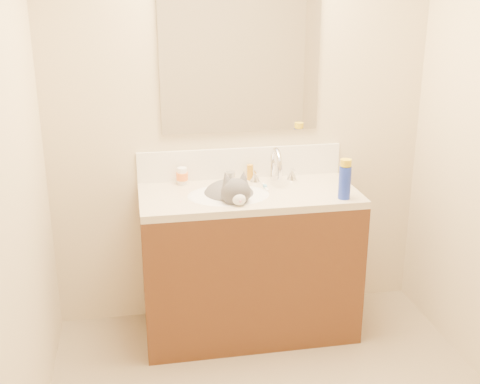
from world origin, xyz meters
name	(u,v)px	position (x,y,z in m)	size (l,w,h in m)	color
room_shell	(302,115)	(0.00, 0.00, 1.49)	(2.24, 2.54, 2.52)	beige
vanity_cabinet	(249,266)	(0.00, 0.97, 0.41)	(1.20, 0.55, 0.82)	#4F2B15
counter_slab	(249,195)	(0.00, 0.97, 0.84)	(1.20, 0.55, 0.04)	beige
basin	(229,207)	(-0.12, 0.94, 0.79)	(0.45, 0.36, 0.14)	white
faucet	(275,168)	(0.18, 1.11, 0.95)	(0.28, 0.20, 0.21)	silver
cat	(231,199)	(-0.11, 0.96, 0.83)	(0.36, 0.43, 0.33)	#4B494B
backsplash	(240,163)	(0.00, 1.24, 0.95)	(1.20, 0.02, 0.18)	white
mirror	(240,61)	(0.00, 1.24, 1.54)	(0.90, 0.02, 0.80)	white
pill_bottle	(182,176)	(-0.35, 1.18, 0.91)	(0.05, 0.05, 0.10)	white
pill_label	(182,176)	(-0.35, 1.18, 0.91)	(0.07, 0.07, 0.04)	orange
silver_jar	(230,177)	(-0.07, 1.16, 0.89)	(0.05, 0.05, 0.06)	#B7B7BC
amber_bottle	(250,172)	(0.05, 1.19, 0.91)	(0.04, 0.04, 0.09)	orange
toothbrush	(265,187)	(0.10, 1.03, 0.86)	(0.01, 0.13, 0.01)	white
toothbrush_head	(265,186)	(0.10, 1.03, 0.87)	(0.02, 0.03, 0.02)	#6CBDE6
spray_can	(345,183)	(0.48, 0.78, 0.95)	(0.06, 0.06, 0.18)	#1B32C2
spray_cap	(346,163)	(0.48, 0.78, 1.06)	(0.06, 0.06, 0.04)	gold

